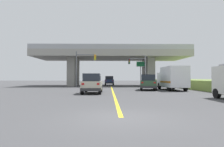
{
  "coord_description": "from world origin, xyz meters",
  "views": [
    {
      "loc": [
        -0.51,
        -7.52,
        1.57
      ],
      "look_at": [
        0.08,
        23.96,
        2.34
      ],
      "focal_mm": 30.31,
      "sensor_mm": 36.0,
      "label": 1
    }
  ],
  "objects_px": {
    "suv_crossing": "(148,82)",
    "traffic_signal_nearside": "(140,67)",
    "sedan_oncoming": "(109,81)",
    "suv_lead": "(92,84)",
    "highway_sign": "(141,67)",
    "box_truck": "(172,78)",
    "traffic_signal_farside": "(83,64)"
  },
  "relations": [
    {
      "from": "sedan_oncoming",
      "to": "highway_sign",
      "type": "distance_m",
      "value": 9.4
    },
    {
      "from": "suv_crossing",
      "to": "sedan_oncoming",
      "type": "xyz_separation_m",
      "value": [
        -5.02,
        18.66,
        -0.0
      ]
    },
    {
      "from": "suv_lead",
      "to": "highway_sign",
      "type": "height_order",
      "value": "highway_sign"
    },
    {
      "from": "suv_lead",
      "to": "sedan_oncoming",
      "type": "relative_size",
      "value": 0.94
    },
    {
      "from": "traffic_signal_nearside",
      "to": "traffic_signal_farside",
      "type": "xyz_separation_m",
      "value": [
        -9.9,
        -0.78,
        0.4
      ]
    },
    {
      "from": "suv_lead",
      "to": "traffic_signal_nearside",
      "type": "xyz_separation_m",
      "value": [
        7.15,
        13.63,
        2.57
      ]
    },
    {
      "from": "box_truck",
      "to": "traffic_signal_nearside",
      "type": "distance_m",
      "value": 9.31
    },
    {
      "from": "suv_crossing",
      "to": "traffic_signal_nearside",
      "type": "bearing_deg",
      "value": 98.71
    },
    {
      "from": "traffic_signal_nearside",
      "to": "suv_lead",
      "type": "bearing_deg",
      "value": -117.7
    },
    {
      "from": "sedan_oncoming",
      "to": "traffic_signal_nearside",
      "type": "height_order",
      "value": "traffic_signal_nearside"
    },
    {
      "from": "suv_lead",
      "to": "highway_sign",
      "type": "relative_size",
      "value": 0.86
    },
    {
      "from": "sedan_oncoming",
      "to": "highway_sign",
      "type": "bearing_deg",
      "value": -47.31
    },
    {
      "from": "suv_crossing",
      "to": "traffic_signal_nearside",
      "type": "xyz_separation_m",
      "value": [
        0.28,
        8.41,
        2.57
      ]
    },
    {
      "from": "suv_lead",
      "to": "suv_crossing",
      "type": "distance_m",
      "value": 8.63
    },
    {
      "from": "sedan_oncoming",
      "to": "box_truck",
      "type": "bearing_deg",
      "value": -66.77
    },
    {
      "from": "traffic_signal_nearside",
      "to": "highway_sign",
      "type": "xyz_separation_m",
      "value": [
        0.81,
        3.63,
        0.09
      ]
    },
    {
      "from": "box_truck",
      "to": "highway_sign",
      "type": "distance_m",
      "value": 12.61
    },
    {
      "from": "traffic_signal_farside",
      "to": "highway_sign",
      "type": "height_order",
      "value": "traffic_signal_farside"
    },
    {
      "from": "suv_lead",
      "to": "traffic_signal_farside",
      "type": "relative_size",
      "value": 0.7
    },
    {
      "from": "traffic_signal_farside",
      "to": "highway_sign",
      "type": "distance_m",
      "value": 11.58
    },
    {
      "from": "suv_crossing",
      "to": "traffic_signal_farside",
      "type": "xyz_separation_m",
      "value": [
        -9.62,
        7.63,
        2.97
      ]
    },
    {
      "from": "suv_crossing",
      "to": "traffic_signal_nearside",
      "type": "distance_m",
      "value": 8.8
    },
    {
      "from": "suv_lead",
      "to": "box_truck",
      "type": "relative_size",
      "value": 0.67
    },
    {
      "from": "box_truck",
      "to": "traffic_signal_nearside",
      "type": "xyz_separation_m",
      "value": [
        -2.81,
        8.65,
        2.0
      ]
    },
    {
      "from": "suv_crossing",
      "to": "sedan_oncoming",
      "type": "distance_m",
      "value": 19.33
    },
    {
      "from": "traffic_signal_nearside",
      "to": "highway_sign",
      "type": "height_order",
      "value": "traffic_signal_nearside"
    },
    {
      "from": "box_truck",
      "to": "traffic_signal_farside",
      "type": "bearing_deg",
      "value": 148.24
    },
    {
      "from": "suv_crossing",
      "to": "sedan_oncoming",
      "type": "bearing_deg",
      "value": 115.68
    },
    {
      "from": "highway_sign",
      "to": "box_truck",
      "type": "bearing_deg",
      "value": -80.73
    },
    {
      "from": "suv_crossing",
      "to": "traffic_signal_farside",
      "type": "bearing_deg",
      "value": 152.2
    },
    {
      "from": "suv_lead",
      "to": "traffic_signal_farside",
      "type": "xyz_separation_m",
      "value": [
        -2.75,
        12.85,
        2.97
      ]
    },
    {
      "from": "box_truck",
      "to": "sedan_oncoming",
      "type": "xyz_separation_m",
      "value": [
        -8.11,
        18.9,
        -0.57
      ]
    }
  ]
}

